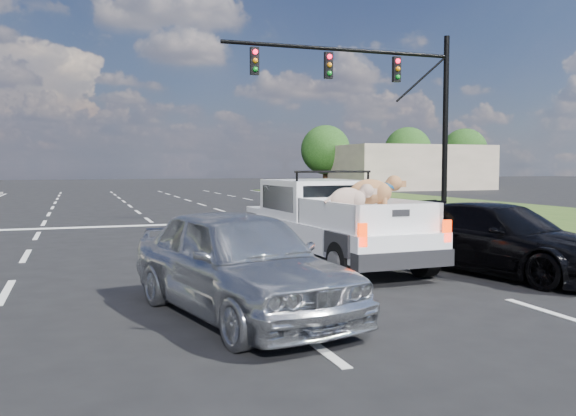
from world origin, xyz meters
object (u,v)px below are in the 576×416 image
Objects in this scene: black_coupe at (500,239)px; silver_sedan at (239,262)px; pickup_truck at (334,220)px; traffic_signal at (391,92)px.

silver_sedan is at bearing -179.99° from black_coupe.
pickup_truck reaches higher than black_coupe.
black_coupe is (-4.14, -11.65, -4.09)m from traffic_signal.
traffic_signal is 16.62m from silver_sedan.
traffic_signal is 12.20m from pickup_truck.
traffic_signal is at bearing 54.86° from black_coupe.
silver_sedan is 0.95× the size of black_coupe.
silver_sedan is at bearing -131.50° from pickup_truck.
black_coupe is at bearing -43.64° from pickup_truck.
pickup_truck is at bearing 123.22° from black_coupe.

